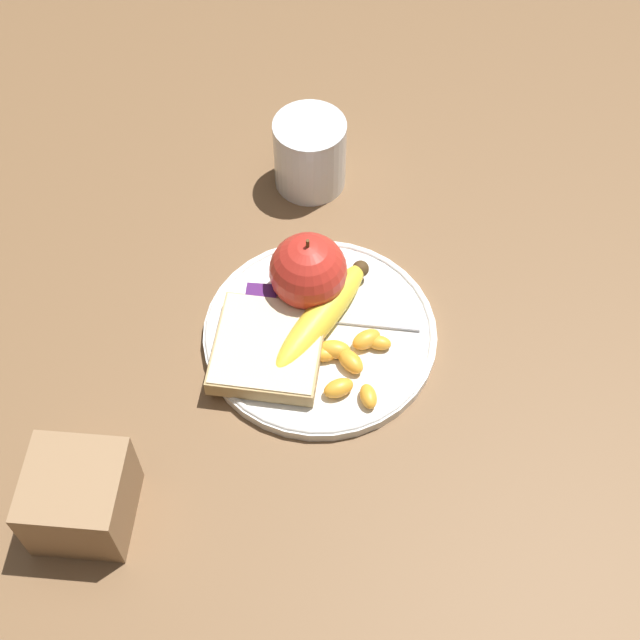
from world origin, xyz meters
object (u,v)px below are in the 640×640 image
(apple, at_px, (308,271))
(banana, at_px, (323,316))
(plate, at_px, (320,333))
(condiment_caddy, at_px, (80,497))
(bread_slice, at_px, (268,348))
(jam_packet, at_px, (261,305))
(juice_glass, at_px, (310,155))
(fork, at_px, (327,317))

(apple, relative_size, banana, 0.57)
(plate, xyz_separation_m, condiment_caddy, (0.21, -0.19, 0.03))
(bread_slice, bearing_deg, jam_packet, -164.79)
(apple, height_order, jam_packet, apple)
(juice_glass, height_order, jam_packet, juice_glass)
(plate, relative_size, jam_packet, 6.14)
(plate, height_order, juice_glass, juice_glass)
(plate, height_order, apple, apple)
(bread_slice, height_order, jam_packet, same)
(bread_slice, relative_size, condiment_caddy, 1.37)
(juice_glass, xyz_separation_m, fork, (0.20, 0.04, -0.03))
(juice_glass, xyz_separation_m, banana, (0.21, 0.03, -0.01))
(fork, relative_size, jam_packet, 4.18)
(plate, height_order, fork, fork)
(juice_glass, xyz_separation_m, condiment_caddy, (0.43, -0.16, -0.00))
(fork, distance_m, jam_packet, 0.07)
(juice_glass, distance_m, condiment_caddy, 0.46)
(plate, bearing_deg, banana, 164.37)
(bread_slice, bearing_deg, fork, 131.36)
(jam_packet, bearing_deg, apple, 118.33)
(plate, bearing_deg, apple, -160.53)
(plate, distance_m, condiment_caddy, 0.29)
(apple, height_order, condiment_caddy, apple)
(fork, bearing_deg, plate, 72.84)
(fork, distance_m, condiment_caddy, 0.30)
(apple, distance_m, bread_slice, 0.09)
(plate, xyz_separation_m, juice_glass, (-0.22, -0.03, 0.03))
(apple, xyz_separation_m, jam_packet, (0.03, -0.05, -0.03))
(plate, height_order, jam_packet, jam_packet)
(banana, relative_size, fork, 0.96)
(juice_glass, bearing_deg, banana, 8.80)
(apple, distance_m, jam_packet, 0.06)
(juice_glass, height_order, bread_slice, juice_glass)
(apple, bearing_deg, plate, 19.47)
(fork, height_order, condiment_caddy, condiment_caddy)
(fork, xyz_separation_m, jam_packet, (-0.00, -0.07, 0.01))
(fork, bearing_deg, banana, 69.50)
(apple, distance_m, fork, 0.05)
(juice_glass, relative_size, apple, 0.98)
(plate, height_order, condiment_caddy, condiment_caddy)
(apple, bearing_deg, juice_glass, -175.26)
(condiment_caddy, bearing_deg, banana, 138.13)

